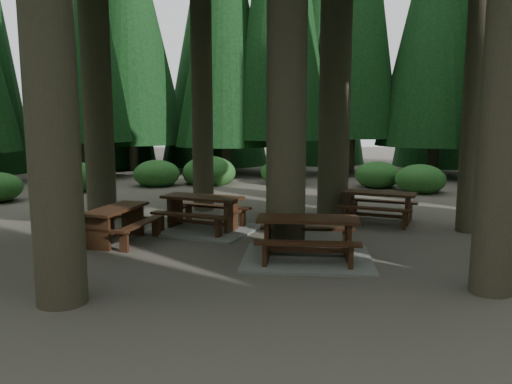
{
  "coord_description": "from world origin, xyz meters",
  "views": [
    {
      "loc": [
        0.22,
        -10.34,
        2.81
      ],
      "look_at": [
        0.16,
        1.27,
        1.1
      ],
      "focal_mm": 35.0,
      "sensor_mm": 36.0,
      "label": 1
    }
  ],
  "objects_px": {
    "picnic_table_c": "(203,218)",
    "picnic_table_d": "(379,202)",
    "picnic_table_a": "(307,245)",
    "picnic_table_b": "(116,219)"
  },
  "relations": [
    {
      "from": "picnic_table_c",
      "to": "picnic_table_d",
      "type": "height_order",
      "value": "picnic_table_c"
    },
    {
      "from": "picnic_table_c",
      "to": "picnic_table_d",
      "type": "relative_size",
      "value": 1.35
    },
    {
      "from": "picnic_table_c",
      "to": "picnic_table_a",
      "type": "bearing_deg",
      "value": -25.14
    },
    {
      "from": "picnic_table_a",
      "to": "picnic_table_d",
      "type": "relative_size",
      "value": 1.15
    },
    {
      "from": "picnic_table_b",
      "to": "picnic_table_c",
      "type": "bearing_deg",
      "value": -40.82
    },
    {
      "from": "picnic_table_b",
      "to": "picnic_table_c",
      "type": "xyz_separation_m",
      "value": [
        1.84,
        1.25,
        -0.22
      ]
    },
    {
      "from": "picnic_table_b",
      "to": "picnic_table_c",
      "type": "height_order",
      "value": "picnic_table_c"
    },
    {
      "from": "picnic_table_d",
      "to": "picnic_table_a",
      "type": "bearing_deg",
      "value": -98.61
    },
    {
      "from": "picnic_table_b",
      "to": "picnic_table_d",
      "type": "bearing_deg",
      "value": -55.89
    },
    {
      "from": "picnic_table_c",
      "to": "picnic_table_d",
      "type": "xyz_separation_m",
      "value": [
        4.7,
        1.01,
        0.24
      ]
    }
  ]
}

